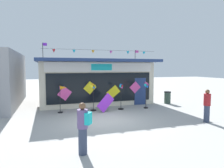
{
  "coord_description": "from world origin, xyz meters",
  "views": [
    {
      "loc": [
        -2.85,
        -9.99,
        2.79
      ],
      "look_at": [
        1.26,
        2.69,
        1.69
      ],
      "focal_mm": 32.22,
      "sensor_mm": 36.0,
      "label": 1
    }
  ],
  "objects_px": {
    "wind_spinner_far_left": "(63,93)",
    "trash_bin": "(167,97)",
    "person_near_camera": "(207,106)",
    "person_mid_plaza": "(83,127)",
    "wind_spinner_center_right": "(146,89)",
    "wind_spinner_center_left": "(121,96)",
    "kite_shop_building": "(93,80)",
    "wind_spinner_left": "(93,94)",
    "display_kite_on_ground": "(106,103)"
  },
  "relations": [
    {
      "from": "display_kite_on_ground",
      "to": "kite_shop_building",
      "type": "bearing_deg",
      "value": 87.4
    },
    {
      "from": "wind_spinner_left",
      "to": "trash_bin",
      "type": "xyz_separation_m",
      "value": [
        6.04,
        0.85,
        -0.6
      ]
    },
    {
      "from": "wind_spinner_center_left",
      "to": "display_kite_on_ground",
      "type": "bearing_deg",
      "value": -157.59
    },
    {
      "from": "wind_spinner_center_left",
      "to": "trash_bin",
      "type": "relative_size",
      "value": 1.84
    },
    {
      "from": "wind_spinner_left",
      "to": "display_kite_on_ground",
      "type": "xyz_separation_m",
      "value": [
        0.64,
        -0.62,
        -0.47
      ]
    },
    {
      "from": "wind_spinner_center_left",
      "to": "person_near_camera",
      "type": "height_order",
      "value": "wind_spinner_center_left"
    },
    {
      "from": "kite_shop_building",
      "to": "person_near_camera",
      "type": "distance_m",
      "value": 9.34
    },
    {
      "from": "wind_spinner_left",
      "to": "wind_spinner_center_right",
      "type": "xyz_separation_m",
      "value": [
        3.61,
        -0.29,
        0.25
      ]
    },
    {
      "from": "person_near_camera",
      "to": "person_mid_plaza",
      "type": "height_order",
      "value": "same"
    },
    {
      "from": "trash_bin",
      "to": "person_near_camera",
      "type": "bearing_deg",
      "value": -102.27
    },
    {
      "from": "wind_spinner_far_left",
      "to": "kite_shop_building",
      "type": "bearing_deg",
      "value": 54.67
    },
    {
      "from": "wind_spinner_left",
      "to": "wind_spinner_center_right",
      "type": "bearing_deg",
      "value": -4.52
    },
    {
      "from": "wind_spinner_far_left",
      "to": "wind_spinner_center_right",
      "type": "height_order",
      "value": "wind_spinner_center_right"
    },
    {
      "from": "kite_shop_building",
      "to": "person_mid_plaza",
      "type": "bearing_deg",
      "value": -104.18
    },
    {
      "from": "wind_spinner_center_left",
      "to": "display_kite_on_ground",
      "type": "height_order",
      "value": "wind_spinner_center_left"
    },
    {
      "from": "wind_spinner_far_left",
      "to": "trash_bin",
      "type": "xyz_separation_m",
      "value": [
        7.95,
        0.75,
        -0.78
      ]
    },
    {
      "from": "wind_spinner_left",
      "to": "wind_spinner_center_left",
      "type": "bearing_deg",
      "value": -3.69
    },
    {
      "from": "kite_shop_building",
      "to": "wind_spinner_far_left",
      "type": "distance_m",
      "value": 4.78
    },
    {
      "from": "person_near_camera",
      "to": "display_kite_on_ground",
      "type": "relative_size",
      "value": 1.51
    },
    {
      "from": "wind_spinner_center_right",
      "to": "person_near_camera",
      "type": "distance_m",
      "value": 4.33
    },
    {
      "from": "trash_bin",
      "to": "kite_shop_building",
      "type": "bearing_deg",
      "value": 148.91
    },
    {
      "from": "wind_spinner_left",
      "to": "person_mid_plaza",
      "type": "bearing_deg",
      "value": -105.54
    },
    {
      "from": "person_mid_plaza",
      "to": "trash_bin",
      "type": "xyz_separation_m",
      "value": [
        7.78,
        7.08,
        -0.41
      ]
    },
    {
      "from": "wind_spinner_far_left",
      "to": "wind_spinner_center_left",
      "type": "height_order",
      "value": "wind_spinner_center_left"
    },
    {
      "from": "kite_shop_building",
      "to": "wind_spinner_center_right",
      "type": "distance_m",
      "value": 5.1
    },
    {
      "from": "wind_spinner_far_left",
      "to": "trash_bin",
      "type": "height_order",
      "value": "wind_spinner_far_left"
    },
    {
      "from": "wind_spinner_left",
      "to": "person_near_camera",
      "type": "height_order",
      "value": "wind_spinner_left"
    },
    {
      "from": "person_near_camera",
      "to": "trash_bin",
      "type": "distance_m",
      "value": 5.37
    },
    {
      "from": "wind_spinner_center_left",
      "to": "wind_spinner_far_left",
      "type": "bearing_deg",
      "value": 176.72
    },
    {
      "from": "kite_shop_building",
      "to": "trash_bin",
      "type": "xyz_separation_m",
      "value": [
        5.2,
        -3.13,
        -1.23
      ]
    },
    {
      "from": "wind_spinner_left",
      "to": "trash_bin",
      "type": "relative_size",
      "value": 1.91
    },
    {
      "from": "wind_spinner_center_right",
      "to": "trash_bin",
      "type": "relative_size",
      "value": 1.95
    },
    {
      "from": "trash_bin",
      "to": "display_kite_on_ground",
      "type": "xyz_separation_m",
      "value": [
        -5.41,
        -1.46,
        0.13
      ]
    },
    {
      "from": "wind_spinner_far_left",
      "to": "display_kite_on_ground",
      "type": "distance_m",
      "value": 2.72
    },
    {
      "from": "kite_shop_building",
      "to": "wind_spinner_left",
      "type": "distance_m",
      "value": 4.12
    },
    {
      "from": "wind_spinner_center_left",
      "to": "person_mid_plaza",
      "type": "relative_size",
      "value": 1.03
    },
    {
      "from": "wind_spinner_center_right",
      "to": "person_near_camera",
      "type": "bearing_deg",
      "value": -72.54
    },
    {
      "from": "kite_shop_building",
      "to": "wind_spinner_center_left",
      "type": "xyz_separation_m",
      "value": [
        1.0,
        -4.1,
        -0.79
      ]
    },
    {
      "from": "person_near_camera",
      "to": "display_kite_on_ground",
      "type": "bearing_deg",
      "value": 159.3
    },
    {
      "from": "person_near_camera",
      "to": "trash_bin",
      "type": "xyz_separation_m",
      "value": [
        1.14,
        5.24,
        -0.38
      ]
    },
    {
      "from": "person_near_camera",
      "to": "display_kite_on_ground",
      "type": "height_order",
      "value": "person_near_camera"
    },
    {
      "from": "wind_spinner_center_right",
      "to": "display_kite_on_ground",
      "type": "bearing_deg",
      "value": -173.62
    },
    {
      "from": "kite_shop_building",
      "to": "wind_spinner_left",
      "type": "xyz_separation_m",
      "value": [
        -0.85,
        -3.98,
        -0.64
      ]
    },
    {
      "from": "person_near_camera",
      "to": "person_mid_plaza",
      "type": "distance_m",
      "value": 6.89
    },
    {
      "from": "kite_shop_building",
      "to": "wind_spinner_far_left",
      "type": "xyz_separation_m",
      "value": [
        -2.75,
        -3.88,
        -0.46
      ]
    },
    {
      "from": "display_kite_on_ground",
      "to": "trash_bin",
      "type": "bearing_deg",
      "value": 15.16
    },
    {
      "from": "person_mid_plaza",
      "to": "trash_bin",
      "type": "bearing_deg",
      "value": 166.24
    },
    {
      "from": "wind_spinner_center_left",
      "to": "kite_shop_building",
      "type": "bearing_deg",
      "value": 103.73
    },
    {
      "from": "person_near_camera",
      "to": "person_mid_plaza",
      "type": "xyz_separation_m",
      "value": [
        -6.64,
        -1.84,
        0.03
      ]
    },
    {
      "from": "wind_spinner_far_left",
      "to": "wind_spinner_center_left",
      "type": "bearing_deg",
      "value": -3.28
    }
  ]
}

